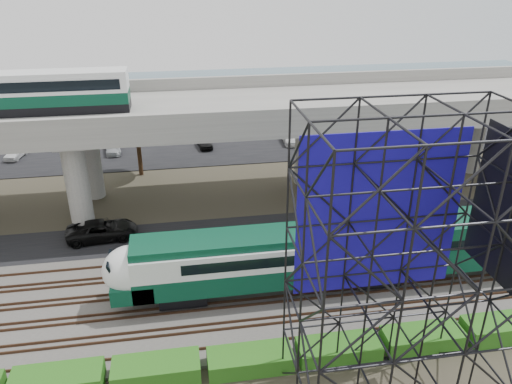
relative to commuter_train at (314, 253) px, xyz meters
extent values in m
plane|color=#474233|center=(-6.21, -2.00, -2.88)|extent=(140.00, 140.00, 0.00)
cube|color=slate|center=(-6.21, 0.00, -2.78)|extent=(90.00, 12.00, 0.20)
cube|color=black|center=(-6.21, 8.50, -2.84)|extent=(90.00, 5.00, 0.08)
cube|color=black|center=(-6.21, 32.00, -2.84)|extent=(90.00, 18.00, 0.08)
cube|color=#3F5867|center=(-6.21, 54.00, -2.87)|extent=(140.00, 40.00, 0.03)
cube|color=#472D1E|center=(-6.21, -4.72, -2.60)|extent=(90.00, 0.08, 0.16)
cube|color=#472D1E|center=(-6.21, -3.28, -2.60)|extent=(90.00, 0.08, 0.16)
cube|color=#472D1E|center=(-6.21, -2.72, -2.60)|extent=(90.00, 0.08, 0.16)
cube|color=#472D1E|center=(-6.21, -1.28, -2.60)|extent=(90.00, 0.08, 0.16)
cube|color=#472D1E|center=(-6.21, -0.72, -2.60)|extent=(90.00, 0.08, 0.16)
cube|color=#472D1E|center=(-6.21, 0.72, -2.60)|extent=(90.00, 0.08, 0.16)
cube|color=#472D1E|center=(-6.21, 1.28, -2.60)|extent=(90.00, 0.08, 0.16)
cube|color=#472D1E|center=(-6.21, 2.72, -2.60)|extent=(90.00, 0.08, 0.16)
cube|color=#472D1E|center=(-6.21, 3.28, -2.60)|extent=(90.00, 0.08, 0.16)
cube|color=#472D1E|center=(-6.21, 4.72, -2.60)|extent=(90.00, 0.08, 0.16)
cube|color=black|center=(-8.62, 0.00, -2.07)|extent=(3.00, 2.20, 0.90)
cube|color=black|center=(4.38, 0.00, -2.07)|extent=(3.00, 2.20, 0.90)
cube|color=#083C27|center=(-2.12, 0.00, -0.92)|extent=(19.00, 3.00, 1.40)
cube|color=silver|center=(-2.12, 0.00, 0.53)|extent=(19.00, 3.00, 1.50)
cube|color=#083C27|center=(-2.12, 0.00, 1.53)|extent=(19.00, 2.60, 0.50)
cube|color=black|center=(-1.12, 0.00, 0.58)|extent=(15.00, 3.06, 0.70)
ellipsoid|color=silver|center=(-11.62, 0.00, -0.02)|extent=(3.60, 3.00, 3.20)
cube|color=#083C27|center=(-11.62, 0.00, -1.07)|extent=(2.60, 3.00, 1.10)
cube|color=black|center=(-12.72, 0.00, 0.48)|extent=(0.48, 2.00, 1.09)
cube|color=#083C27|center=(11.88, 0.00, 0.08)|extent=(8.00, 3.00, 3.40)
cube|color=#9E9B93|center=(-6.21, 14.00, 5.72)|extent=(80.00, 12.00, 1.20)
cube|color=#9E9B93|center=(-6.21, 8.25, 6.87)|extent=(80.00, 0.50, 1.10)
cube|color=#9E9B93|center=(-6.21, 19.75, 6.87)|extent=(80.00, 0.50, 1.10)
cylinder|color=#9E9B93|center=(-16.21, 10.50, 1.12)|extent=(1.80, 1.80, 8.00)
cylinder|color=#9E9B93|center=(-16.21, 17.50, 1.12)|extent=(1.80, 1.80, 8.00)
cube|color=#9E9B93|center=(-16.21, 14.00, 4.82)|extent=(2.40, 9.00, 0.60)
cylinder|color=#9E9B93|center=(3.79, 10.50, 1.12)|extent=(1.80, 1.80, 8.00)
cylinder|color=#9E9B93|center=(3.79, 17.50, 1.12)|extent=(1.80, 1.80, 8.00)
cube|color=#9E9B93|center=(3.79, 14.00, 4.82)|extent=(2.40, 9.00, 0.60)
cylinder|color=#9E9B93|center=(21.79, 17.50, 1.12)|extent=(1.80, 1.80, 8.00)
cube|color=#9E9B93|center=(21.79, 14.00, 4.82)|extent=(2.40, 9.00, 0.60)
cube|color=black|center=(-17.86, 14.00, 6.67)|extent=(12.00, 2.50, 0.70)
cube|color=#083C27|center=(-17.86, 14.00, 7.47)|extent=(12.00, 2.50, 0.90)
cube|color=silver|center=(-17.86, 14.00, 8.57)|extent=(12.00, 2.50, 1.30)
cube|color=black|center=(-17.86, 14.00, 8.62)|extent=(11.00, 2.56, 0.80)
cube|color=silver|center=(-17.86, 14.00, 9.37)|extent=(12.00, 2.40, 0.30)
cube|color=#160D93|center=(0.95, -6.95, 6.42)|extent=(8.10, 0.08, 8.25)
cube|color=black|center=(5.50, -10.00, 7.62)|extent=(0.06, 5.40, 6.75)
cube|color=#205A14|center=(-15.21, -6.30, -2.28)|extent=(4.60, 1.80, 1.20)
cube|color=#205A14|center=(-10.21, -6.30, -2.31)|extent=(4.60, 1.80, 1.15)
cube|color=#205A14|center=(-5.21, -6.30, -2.37)|extent=(4.60, 1.80, 1.03)
cube|color=#205A14|center=(-0.21, -6.30, -2.38)|extent=(4.60, 1.80, 1.01)
cube|color=#205A14|center=(4.79, -6.30, -2.32)|extent=(4.60, 1.80, 1.12)
cube|color=#205A14|center=(9.79, -6.30, -2.28)|extent=(4.60, 1.80, 1.20)
cylinder|color=#382314|center=(7.79, 10.50, -0.48)|extent=(0.44, 0.44, 4.80)
ellipsoid|color=#205A14|center=(7.79, 10.50, 2.72)|extent=(4.94, 4.94, 4.18)
cylinder|color=#382314|center=(-12.21, 22.00, -0.48)|extent=(0.44, 0.44, 4.80)
ellipsoid|color=#205A14|center=(-12.21, 22.00, 2.72)|extent=(4.94, 4.94, 4.18)
imported|color=black|center=(-14.66, 9.17, -2.04)|extent=(5.66, 2.98, 1.52)
imported|color=white|center=(-26.18, 29.00, -2.18)|extent=(2.15, 3.87, 1.24)
imported|color=#B3B5BB|center=(-21.18, 34.00, -2.21)|extent=(1.29, 3.61, 1.19)
imported|color=#979B9E|center=(-15.64, 29.00, -2.22)|extent=(2.14, 4.21, 1.17)
imported|color=white|center=(-8.38, 34.00, -2.24)|extent=(2.31, 4.25, 1.13)
imported|color=black|center=(-5.17, 29.00, -2.17)|extent=(1.90, 3.84, 1.26)
imported|color=#B9BBC1|center=(1.74, 34.00, -2.23)|extent=(1.38, 3.51, 1.14)
imported|color=silver|center=(5.14, 29.00, -2.14)|extent=(1.91, 4.56, 1.31)
imported|color=#919298|center=(12.46, 34.00, -2.17)|extent=(2.16, 4.60, 1.27)
camera|label=1|loc=(-8.25, -26.67, 17.45)|focal=35.00mm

